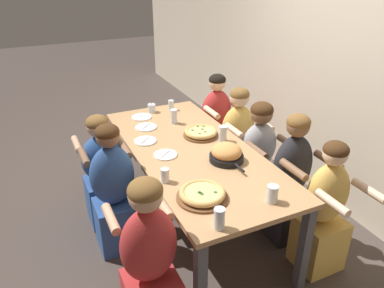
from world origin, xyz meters
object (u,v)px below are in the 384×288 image
object	(u,v)px
diner_near_center	(114,194)
diner_near_midleft	(103,175)
empty_plate_a	(145,141)
diner_far_left	(216,127)
diner_near_right	(150,265)
drinking_glass_d	(223,135)
drinking_glass_e	(165,176)
empty_plate_c	(142,117)
pizza_board_main	(201,133)
skillet_bowl	(227,154)
drinking_glass_b	(174,117)
pizza_board_second	(202,194)
diner_far_midright	(290,184)
diner_far_midleft	(237,144)
drinking_glass_a	(272,195)
drinking_glass_f	(171,106)
diner_far_center	(258,161)
empty_plate_d	(146,127)
drinking_glass_c	(219,220)
diner_far_right	(324,214)
empty_plate_b	(165,155)
cocktail_glass_blue	(152,109)

from	to	relation	value
diner_near_center	diner_near_midleft	size ratio (longest dim) A/B	1.07
empty_plate_a	diner_far_left	bearing A→B (deg)	118.00
diner_near_right	diner_near_midleft	distance (m)	1.30
drinking_glass_d	drinking_glass_e	size ratio (longest dim) A/B	1.32
empty_plate_c	pizza_board_main	bearing A→B (deg)	29.05
skillet_bowl	drinking_glass_b	bearing A→B (deg)	-173.95
pizza_board_second	diner_near_center	bearing A→B (deg)	-147.20
empty_plate_c	diner_far_midright	world-z (taller)	diner_far_midright
skillet_bowl	diner_far_midleft	xyz separation A→B (m)	(-0.69, 0.53, -0.34)
drinking_glass_a	empty_plate_a	bearing A→B (deg)	-158.69
empty_plate_a	diner_far_midright	distance (m)	1.32
drinking_glass_f	diner_far_left	size ratio (longest dim) A/B	0.09
diner_near_center	drinking_glass_f	bearing A→B (deg)	45.76
skillet_bowl	diner_far_midright	size ratio (longest dim) A/B	0.34
drinking_glass_a	diner_far_center	size ratio (longest dim) A/B	0.11
skillet_bowl	drinking_glass_f	xyz separation A→B (m)	(-1.23, 0.02, -0.02)
diner_far_center	diner_near_midleft	xyz separation A→B (m)	(-0.41, -1.40, -0.02)
empty_plate_d	diner_far_center	distance (m)	1.13
skillet_bowl	empty_plate_c	xyz separation A→B (m)	(-1.15, -0.34, -0.06)
pizza_board_main	drinking_glass_c	bearing A→B (deg)	-21.33
diner_far_left	diner_far_center	xyz separation A→B (m)	(0.85, 0.00, -0.00)
drinking_glass_b	diner_far_right	world-z (taller)	diner_far_right
drinking_glass_e	diner_near_right	size ratio (longest dim) A/B	0.09
drinking_glass_d	diner_near_center	size ratio (longest dim) A/B	0.12
pizza_board_second	diner_far_left	xyz separation A→B (m)	(-1.54, 0.95, -0.31)
drinking_glass_b	diner_far_midleft	distance (m)	0.74
pizza_board_second	diner_near_center	size ratio (longest dim) A/B	0.31
empty_plate_b	drinking_glass_b	distance (m)	0.68
cocktail_glass_blue	diner_far_center	bearing A→B (deg)	37.35
empty_plate_b	diner_far_midright	distance (m)	1.10
drinking_glass_b	drinking_glass_e	size ratio (longest dim) A/B	1.33
drinking_glass_b	pizza_board_second	bearing A→B (deg)	-14.06
empty_plate_d	diner_far_midleft	distance (m)	0.98
diner_near_center	drinking_glass_b	bearing A→B (deg)	35.95
empty_plate_c	diner_near_right	bearing A→B (deg)	-16.95
cocktail_glass_blue	diner_far_center	xyz separation A→B (m)	(0.95, 0.73, -0.32)
empty_plate_c	diner_far_left	xyz separation A→B (m)	(0.00, 0.87, -0.28)
drinking_glass_b	empty_plate_a	bearing A→B (deg)	-55.19
drinking_glass_e	diner_far_right	world-z (taller)	diner_far_right
pizza_board_main	diner_near_midleft	xyz separation A→B (m)	(-0.21, -0.89, -0.34)
drinking_glass_c	diner_far_midleft	world-z (taller)	diner_far_midleft
drinking_glass_c	diner_far_center	size ratio (longest dim) A/B	0.13
diner_far_right	cocktail_glass_blue	bearing A→B (deg)	-68.62
empty_plate_a	diner_near_midleft	bearing A→B (deg)	-105.01
empty_plate_d	diner_far_left	world-z (taller)	diner_far_left
drinking_glass_a	drinking_glass_f	xyz separation A→B (m)	(-1.85, 0.02, -0.01)
drinking_glass_f	diner_near_right	bearing A→B (deg)	-26.08
diner_far_midright	diner_near_center	world-z (taller)	diner_far_midright
empty_plate_d	diner_near_midleft	size ratio (longest dim) A/B	0.19
empty_plate_b	drinking_glass_e	size ratio (longest dim) A/B	1.81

